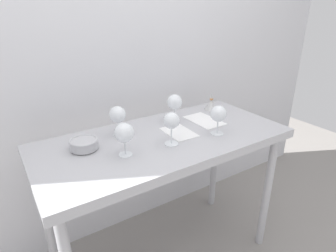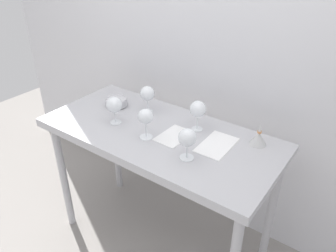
% 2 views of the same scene
% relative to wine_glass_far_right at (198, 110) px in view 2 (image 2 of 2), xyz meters
% --- Properties ---
extents(ground_plane, '(6.00, 6.00, 0.00)m').
position_rel_wine_glass_far_right_xyz_m(ground_plane, '(-0.17, -0.14, -1.03)').
color(ground_plane, gray).
extents(back_wall, '(3.80, 0.04, 2.60)m').
position_rel_wine_glass_far_right_xyz_m(back_wall, '(-0.17, 0.35, 0.27)').
color(back_wall, silver).
rests_on(back_wall, ground_plane).
extents(steel_counter, '(1.40, 0.65, 0.90)m').
position_rel_wine_glass_far_right_xyz_m(steel_counter, '(-0.17, -0.15, -0.23)').
color(steel_counter, '#B2B2B7').
rests_on(steel_counter, ground_plane).
extents(wine_glass_far_right, '(0.09, 0.09, 0.18)m').
position_rel_wine_glass_far_right_xyz_m(wine_glass_far_right, '(0.00, 0.00, 0.00)').
color(wine_glass_far_right, white).
rests_on(wine_glass_far_right, steel_counter).
extents(wine_glass_far_left, '(0.09, 0.09, 0.17)m').
position_rel_wine_glass_far_right_xyz_m(wine_glass_far_left, '(-0.37, 0.01, -0.01)').
color(wine_glass_far_left, white).
rests_on(wine_glass_far_left, steel_counter).
extents(wine_glass_near_center, '(0.08, 0.08, 0.18)m').
position_rel_wine_glass_far_right_xyz_m(wine_glass_near_center, '(-0.18, -0.24, -0.00)').
color(wine_glass_near_center, white).
rests_on(wine_glass_near_center, steel_counter).
extents(wine_glass_near_left, '(0.10, 0.10, 0.17)m').
position_rel_wine_glass_far_right_xyz_m(wine_glass_near_left, '(-0.44, -0.22, -0.01)').
color(wine_glass_near_left, white).
rests_on(wine_glass_near_left, steel_counter).
extents(wine_glass_near_right, '(0.09, 0.09, 0.17)m').
position_rel_wine_glass_far_right_xyz_m(wine_glass_near_right, '(0.11, -0.27, -0.01)').
color(wine_glass_near_right, white).
rests_on(wine_glass_near_right, steel_counter).
extents(tasting_sheet_upper, '(0.15, 0.22, 0.00)m').
position_rel_wine_glass_far_right_xyz_m(tasting_sheet_upper, '(-0.06, -0.14, -0.13)').
color(tasting_sheet_upper, white).
rests_on(tasting_sheet_upper, steel_counter).
extents(tasting_sheet_lower, '(0.16, 0.26, 0.00)m').
position_rel_wine_glass_far_right_xyz_m(tasting_sheet_lower, '(0.17, -0.08, -0.13)').
color(tasting_sheet_lower, white).
rests_on(tasting_sheet_lower, steel_counter).
extents(tasting_bowl, '(0.14, 0.14, 0.06)m').
position_rel_wine_glass_far_right_xyz_m(tasting_bowl, '(-0.58, -0.05, -0.10)').
color(tasting_bowl, '#4C4C4C').
rests_on(tasting_bowl, steel_counter).
extents(decanter_funnel, '(0.09, 0.09, 0.12)m').
position_rel_wine_glass_far_right_xyz_m(decanter_funnel, '(0.35, 0.06, -0.09)').
color(decanter_funnel, '#BCBCBC').
rests_on(decanter_funnel, steel_counter).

